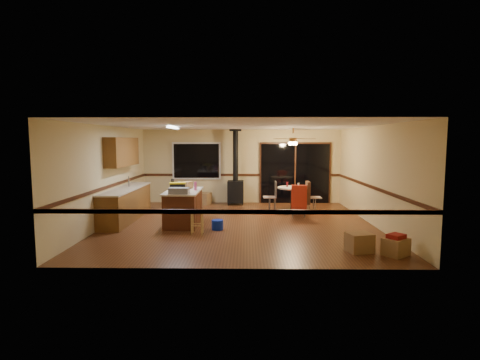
{
  "coord_description": "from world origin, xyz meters",
  "views": [
    {
      "loc": [
        0.17,
        -9.79,
        2.21
      ],
      "look_at": [
        0.0,
        0.3,
        1.15
      ],
      "focal_mm": 28.0,
      "sensor_mm": 36.0,
      "label": 1
    }
  ],
  "objects_px": {
    "kitchen_island": "(184,207)",
    "bar_stool": "(197,222)",
    "toolbox_grey": "(179,191)",
    "blue_bucket": "(217,225)",
    "dining_table": "(292,195)",
    "chair_near": "(299,197)",
    "box_corner_a": "(396,247)",
    "chair_left": "(273,193)",
    "toolbox_black": "(178,188)",
    "chair_right": "(309,193)",
    "box_under_window": "(203,198)",
    "box_corner_b": "(359,242)",
    "wood_stove": "(236,184)"
  },
  "relations": [
    {
      "from": "box_under_window",
      "to": "box_corner_a",
      "type": "xyz_separation_m",
      "value": [
        4.41,
        -5.79,
        -0.04
      ]
    },
    {
      "from": "dining_table",
      "to": "box_corner_a",
      "type": "xyz_separation_m",
      "value": [
        1.46,
        -4.43,
        -0.36
      ]
    },
    {
      "from": "blue_bucket",
      "to": "box_under_window",
      "type": "bearing_deg",
      "value": 102.08
    },
    {
      "from": "wood_stove",
      "to": "chair_left",
      "type": "distance_m",
      "value": 1.72
    },
    {
      "from": "kitchen_island",
      "to": "box_corner_a",
      "type": "xyz_separation_m",
      "value": [
        4.56,
        -2.69,
        -0.28
      ]
    },
    {
      "from": "kitchen_island",
      "to": "dining_table",
      "type": "bearing_deg",
      "value": 29.28
    },
    {
      "from": "box_corner_a",
      "to": "chair_right",
      "type": "bearing_deg",
      "value": 101.88
    },
    {
      "from": "toolbox_grey",
      "to": "kitchen_island",
      "type": "bearing_deg",
      "value": 89.93
    },
    {
      "from": "toolbox_black",
      "to": "chair_right",
      "type": "distance_m",
      "value": 4.28
    },
    {
      "from": "dining_table",
      "to": "box_corner_a",
      "type": "bearing_deg",
      "value": -71.77
    },
    {
      "from": "chair_right",
      "to": "box_under_window",
      "type": "distance_m",
      "value": 3.73
    },
    {
      "from": "chair_near",
      "to": "box_corner_a",
      "type": "distance_m",
      "value": 3.83
    },
    {
      "from": "toolbox_black",
      "to": "blue_bucket",
      "type": "relative_size",
      "value": 1.33
    },
    {
      "from": "box_under_window",
      "to": "box_corner_b",
      "type": "height_order",
      "value": "box_under_window"
    },
    {
      "from": "box_under_window",
      "to": "chair_right",
      "type": "bearing_deg",
      "value": -20.65
    },
    {
      "from": "bar_stool",
      "to": "kitchen_island",
      "type": "bearing_deg",
      "value": 115.14
    },
    {
      "from": "blue_bucket",
      "to": "chair_left",
      "type": "height_order",
      "value": "chair_left"
    },
    {
      "from": "chair_right",
      "to": "box_corner_b",
      "type": "height_order",
      "value": "chair_right"
    },
    {
      "from": "wood_stove",
      "to": "chair_near",
      "type": "height_order",
      "value": "wood_stove"
    },
    {
      "from": "wood_stove",
      "to": "kitchen_island",
      "type": "bearing_deg",
      "value": -113.09
    },
    {
      "from": "chair_right",
      "to": "toolbox_grey",
      "type": "bearing_deg",
      "value": -146.33
    },
    {
      "from": "dining_table",
      "to": "box_under_window",
      "type": "height_order",
      "value": "dining_table"
    },
    {
      "from": "kitchen_island",
      "to": "bar_stool",
      "type": "relative_size",
      "value": 2.97
    },
    {
      "from": "dining_table",
      "to": "wood_stove",
      "type": "bearing_deg",
      "value": 144.01
    },
    {
      "from": "box_corner_a",
      "to": "box_under_window",
      "type": "bearing_deg",
      "value": 127.29
    },
    {
      "from": "toolbox_grey",
      "to": "chair_near",
      "type": "distance_m",
      "value": 3.53
    },
    {
      "from": "toolbox_black",
      "to": "chair_near",
      "type": "bearing_deg",
      "value": 19.74
    },
    {
      "from": "kitchen_island",
      "to": "bar_stool",
      "type": "bearing_deg",
      "value": -64.86
    },
    {
      "from": "kitchen_island",
      "to": "chair_left",
      "type": "relative_size",
      "value": 3.26
    },
    {
      "from": "toolbox_black",
      "to": "chair_left",
      "type": "height_order",
      "value": "toolbox_black"
    },
    {
      "from": "toolbox_black",
      "to": "bar_stool",
      "type": "distance_m",
      "value": 1.2
    },
    {
      "from": "toolbox_grey",
      "to": "chair_left",
      "type": "distance_m",
      "value": 3.54
    },
    {
      "from": "toolbox_grey",
      "to": "chair_left",
      "type": "relative_size",
      "value": 0.95
    },
    {
      "from": "bar_stool",
      "to": "box_corner_a",
      "type": "distance_m",
      "value": 4.37
    },
    {
      "from": "kitchen_island",
      "to": "toolbox_black",
      "type": "bearing_deg",
      "value": -105.33
    },
    {
      "from": "toolbox_black",
      "to": "chair_right",
      "type": "bearing_deg",
      "value": 29.64
    },
    {
      "from": "blue_bucket",
      "to": "dining_table",
      "type": "bearing_deg",
      "value": 47.88
    },
    {
      "from": "chair_near",
      "to": "box_corner_b",
      "type": "relative_size",
      "value": 1.49
    },
    {
      "from": "box_corner_a",
      "to": "box_corner_b",
      "type": "relative_size",
      "value": 0.95
    },
    {
      "from": "box_under_window",
      "to": "box_corner_a",
      "type": "relative_size",
      "value": 1.15
    },
    {
      "from": "toolbox_grey",
      "to": "blue_bucket",
      "type": "xyz_separation_m",
      "value": [
        0.95,
        -0.02,
        -0.85
      ]
    },
    {
      "from": "kitchen_island",
      "to": "chair_right",
      "type": "relative_size",
      "value": 2.4
    },
    {
      "from": "chair_left",
      "to": "box_corner_b",
      "type": "relative_size",
      "value": 1.1
    },
    {
      "from": "bar_stool",
      "to": "chair_left",
      "type": "bearing_deg",
      "value": 55.51
    },
    {
      "from": "kitchen_island",
      "to": "blue_bucket",
      "type": "distance_m",
      "value": 1.19
    },
    {
      "from": "wood_stove",
      "to": "toolbox_black",
      "type": "height_order",
      "value": "wood_stove"
    },
    {
      "from": "box_under_window",
      "to": "dining_table",
      "type": "bearing_deg",
      "value": -24.73
    },
    {
      "from": "chair_left",
      "to": "chair_right",
      "type": "xyz_separation_m",
      "value": [
        1.11,
        -0.05,
        0.01
      ]
    },
    {
      "from": "blue_bucket",
      "to": "chair_right",
      "type": "xyz_separation_m",
      "value": [
        2.67,
        2.43,
        0.48
      ]
    },
    {
      "from": "toolbox_black",
      "to": "kitchen_island",
      "type": "bearing_deg",
      "value": 74.67
    }
  ]
}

